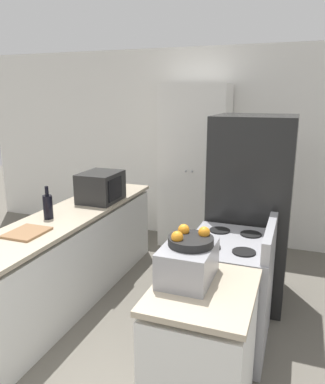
# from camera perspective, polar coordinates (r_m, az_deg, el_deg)

# --- Properties ---
(wall_back) EXTENTS (7.00, 0.06, 2.60)m
(wall_back) POSITION_cam_1_polar(r_m,az_deg,el_deg) (5.19, 6.16, 6.83)
(wall_back) COLOR white
(wall_back) RESTS_ON ground_plane
(counter_left) EXTENTS (0.60, 2.65, 0.89)m
(counter_left) POSITION_cam_1_polar(r_m,az_deg,el_deg) (3.87, -13.78, -9.63)
(counter_left) COLOR silver
(counter_left) RESTS_ON ground_plane
(counter_right) EXTENTS (0.60, 0.74, 0.89)m
(counter_right) POSITION_cam_1_polar(r_m,az_deg,el_deg) (2.53, 5.96, -23.45)
(counter_right) COLOR silver
(counter_right) RESTS_ON ground_plane
(pantry_cabinet) EXTENTS (0.86, 0.51, 2.12)m
(pantry_cabinet) POSITION_cam_1_polar(r_m,az_deg,el_deg) (4.95, 4.87, 3.70)
(pantry_cabinet) COLOR white
(pantry_cabinet) RESTS_ON ground_plane
(stove) EXTENTS (0.66, 0.79, 1.05)m
(stove) POSITION_cam_1_polar(r_m,az_deg,el_deg) (3.17, 10.03, -14.70)
(stove) COLOR #9E9EA3
(stove) RESTS_ON ground_plane
(refrigerator) EXTENTS (0.76, 0.75, 1.81)m
(refrigerator) POSITION_cam_1_polar(r_m,az_deg,el_deg) (3.73, 13.29, -2.73)
(refrigerator) COLOR black
(refrigerator) RESTS_ON ground_plane
(microwave) EXTENTS (0.38, 0.46, 0.31)m
(microwave) POSITION_cam_1_polar(r_m,az_deg,el_deg) (4.03, -9.38, 0.79)
(microwave) COLOR black
(microwave) RESTS_ON counter_left
(wine_bottle) EXTENTS (0.09, 0.09, 0.31)m
(wine_bottle) POSITION_cam_1_polar(r_m,az_deg,el_deg) (3.57, -17.07, -2.08)
(wine_bottle) COLOR black
(wine_bottle) RESTS_ON counter_left
(toaster_oven) EXTENTS (0.31, 0.41, 0.22)m
(toaster_oven) POSITION_cam_1_polar(r_m,az_deg,el_deg) (2.33, 3.86, -10.67)
(toaster_oven) COLOR #939399
(toaster_oven) RESTS_ON counter_right
(fruit_bowl) EXTENTS (0.28, 0.28, 0.10)m
(fruit_bowl) POSITION_cam_1_polar(r_m,az_deg,el_deg) (2.29, 4.25, -7.18)
(fruit_bowl) COLOR black
(fruit_bowl) RESTS_ON toaster_oven
(cutting_board) EXTENTS (0.28, 0.33, 0.02)m
(cutting_board) POSITION_cam_1_polar(r_m,az_deg,el_deg) (3.27, -19.97, -5.83)
(cutting_board) COLOR #8E6642
(cutting_board) RESTS_ON counter_left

